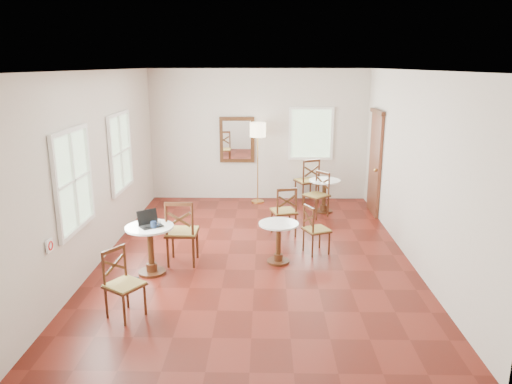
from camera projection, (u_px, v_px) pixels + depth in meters
ground at (256, 254)px, 8.07m from camera, size 7.00×7.00×0.00m
room_shell at (252, 140)px, 7.85m from camera, size 5.02×7.02×3.01m
cafe_table_near at (150, 244)px, 7.21m from camera, size 0.72×0.72×0.76m
cafe_table_mid at (278, 238)px, 7.63m from camera, size 0.63×0.63×0.67m
cafe_table_back at (324, 192)px, 10.27m from camera, size 0.67×0.67×0.71m
chair_near_a at (182, 232)px, 7.57m from camera, size 0.49×0.49×1.06m
chair_near_b at (123, 284)px, 5.98m from camera, size 0.57×0.57×0.88m
chair_mid_a at (284, 211)px, 8.85m from camera, size 0.53×0.53×0.94m
chair_mid_b at (315, 229)px, 8.02m from camera, size 0.51×0.51×0.84m
chair_back_a at (308, 181)px, 10.96m from camera, size 0.62×0.62×1.03m
chair_back_b at (317, 195)px, 9.98m from camera, size 0.61×0.61×0.93m
floor_lamp at (258, 135)px, 10.71m from camera, size 0.36×0.36×1.83m
laptop at (149, 222)px, 7.14m from camera, size 0.41×0.40×0.23m
mouse at (144, 227)px, 7.03m from camera, size 0.12×0.09×0.04m
navy_mug at (154, 225)px, 7.04m from camera, size 0.13×0.08×0.10m
water_glass at (159, 224)px, 7.06m from camera, size 0.06×0.06×0.10m
power_adapter at (136, 278)px, 7.10m from camera, size 0.09×0.06×0.04m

